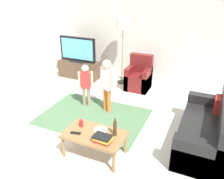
# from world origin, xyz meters

# --- Properties ---
(ground) EXTENTS (7.80, 7.80, 0.00)m
(ground) POSITION_xyz_m (0.00, 0.00, 0.00)
(ground) COLOR beige
(wall_back) EXTENTS (6.00, 0.12, 2.70)m
(wall_back) POSITION_xyz_m (0.00, 3.00, 1.35)
(wall_back) COLOR silver
(wall_back) RESTS_ON ground
(area_rug) EXTENTS (2.20, 1.60, 0.01)m
(area_rug) POSITION_xyz_m (-0.38, 0.45, 0.00)
(area_rug) COLOR #4C724C
(area_rug) RESTS_ON ground
(tv_stand) EXTENTS (1.20, 0.44, 0.50)m
(tv_stand) POSITION_xyz_m (-1.81, 2.30, 0.24)
(tv_stand) COLOR #4C3828
(tv_stand) RESTS_ON ground
(tv) EXTENTS (1.10, 0.28, 0.71)m
(tv) POSITION_xyz_m (-1.81, 2.28, 0.85)
(tv) COLOR black
(tv) RESTS_ON tv_stand
(couch) EXTENTS (0.80, 1.80, 0.86)m
(couch) POSITION_xyz_m (1.92, 0.41, 0.29)
(couch) COLOR black
(couch) RESTS_ON ground
(armchair) EXTENTS (0.60, 0.60, 0.90)m
(armchair) POSITION_xyz_m (0.05, 2.26, 0.30)
(armchair) COLOR maroon
(armchair) RESTS_ON ground
(floor_lamp) EXTENTS (0.36, 0.36, 1.78)m
(floor_lamp) POSITION_xyz_m (-0.51, 2.45, 1.54)
(floor_lamp) COLOR #262626
(floor_lamp) RESTS_ON ground
(child_near_tv) EXTENTS (0.30, 0.20, 0.99)m
(child_near_tv) POSITION_xyz_m (-0.75, 0.85, 0.59)
(child_near_tv) COLOR gray
(child_near_tv) RESTS_ON ground
(child_center) EXTENTS (0.37, 0.23, 1.18)m
(child_center) POSITION_xyz_m (-0.21, 0.82, 0.71)
(child_center) COLOR orange
(child_center) RESTS_ON ground
(coffee_table) EXTENTS (1.00, 0.60, 0.42)m
(coffee_table) POSITION_xyz_m (0.22, -0.61, 0.37)
(coffee_table) COLOR olive
(coffee_table) RESTS_ON ground
(book_stack) EXTENTS (0.30, 0.25, 0.10)m
(book_stack) POSITION_xyz_m (0.44, -0.73, 0.47)
(book_stack) COLOR red
(book_stack) RESTS_ON coffee_table
(bottle) EXTENTS (0.06, 0.06, 0.31)m
(bottle) POSITION_xyz_m (0.54, -0.51, 0.55)
(bottle) COLOR #4C3319
(bottle) RESTS_ON coffee_table
(tv_remote) EXTENTS (0.18, 0.08, 0.02)m
(tv_remote) POSITION_xyz_m (-0.06, -0.73, 0.43)
(tv_remote) COLOR black
(tv_remote) RESTS_ON coffee_table
(soda_can) EXTENTS (0.07, 0.07, 0.12)m
(soda_can) POSITION_xyz_m (-0.08, -0.51, 0.48)
(soda_can) COLOR red
(soda_can) RESTS_ON coffee_table
(plate) EXTENTS (0.22, 0.22, 0.02)m
(plate) POSITION_xyz_m (0.27, -0.49, 0.43)
(plate) COLOR white
(plate) RESTS_ON coffee_table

